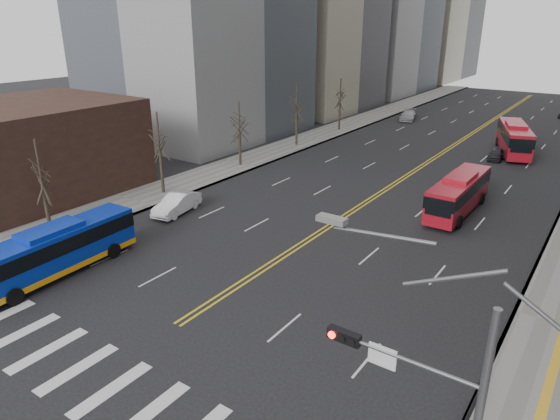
{
  "coord_description": "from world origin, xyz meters",
  "views": [
    {
      "loc": [
        16.83,
        -9.93,
        14.79
      ],
      "look_at": [
        0.95,
        12.98,
        4.05
      ],
      "focal_mm": 32.0,
      "sensor_mm": 36.0,
      "label": 1
    }
  ],
  "objects": [
    {
      "name": "red_bus_near",
      "position": [
        7.08,
        29.36,
        1.79
      ],
      "size": [
        2.63,
        10.02,
        3.2
      ],
      "color": "#AA1220",
      "rests_on": "ground"
    },
    {
      "name": "sidewalk_left",
      "position": [
        -16.5,
        45.0,
        0.07
      ],
      "size": [
        5.0,
        130.0,
        0.15
      ],
      "primitive_type": "cube",
      "color": "slate",
      "rests_on": "ground"
    },
    {
      "name": "signal_mast",
      "position": [
        13.77,
        2.0,
        4.86
      ],
      "size": [
        5.37,
        0.37,
        9.39
      ],
      "color": "slate",
      "rests_on": "ground"
    },
    {
      "name": "car_white",
      "position": [
        -11.54,
        16.34,
        0.79
      ],
      "size": [
        2.43,
        4.99,
        1.58
      ],
      "primitive_type": "imported",
      "rotation": [
        0.0,
        0.0,
        0.17
      ],
      "color": "white",
      "rests_on": "ground"
    },
    {
      "name": "ground",
      "position": [
        0.0,
        0.0,
        0.0
      ],
      "size": [
        220.0,
        220.0,
        0.0
      ],
      "primitive_type": "plane",
      "color": "black"
    },
    {
      "name": "street_trees",
      "position": [
        -7.18,
        34.55,
        4.87
      ],
      "size": [
        35.2,
        47.2,
        7.6
      ],
      "color": "#30271D",
      "rests_on": "ground"
    },
    {
      "name": "storefront",
      "position": [
        -26.0,
        11.97,
        4.0
      ],
      "size": [
        14.0,
        18.0,
        8.0
      ],
      "color": "#2F1E17",
      "rests_on": "ground"
    },
    {
      "name": "red_bus_far",
      "position": [
        6.73,
        52.38,
        1.96
      ],
      "size": [
        5.93,
        11.37,
        3.53
      ],
      "color": "#AA1220",
      "rests_on": "ground"
    },
    {
      "name": "blue_bus",
      "position": [
        -10.02,
        4.7,
        1.65
      ],
      "size": [
        2.91,
        10.82,
        3.15
      ],
      "color": "#0B2CAF",
      "rests_on": "ground"
    },
    {
      "name": "centerline",
      "position": [
        0.0,
        55.0,
        0.01
      ],
      "size": [
        0.55,
        100.0,
        0.01
      ],
      "color": "gold",
      "rests_on": "ground"
    },
    {
      "name": "crosswalk",
      "position": [
        0.0,
        0.0,
        0.01
      ],
      "size": [
        26.7,
        4.0,
        0.01
      ],
      "color": "silver",
      "rests_on": "ground"
    },
    {
      "name": "car_silver",
      "position": [
        -10.86,
        64.85,
        0.76
      ],
      "size": [
        3.36,
        5.58,
        1.51
      ],
      "primitive_type": "imported",
      "rotation": [
        0.0,
        0.0,
        0.25
      ],
      "color": "#ABABB0",
      "rests_on": "ground"
    },
    {
      "name": "pedestrian_railing",
      "position": [
        14.3,
        6.0,
        0.82
      ],
      "size": [
        0.06,
        6.06,
        1.02
      ],
      "color": "black",
      "rests_on": "sidewalk_right"
    },
    {
      "name": "car_dark_mid",
      "position": [
        5.85,
        48.26,
        0.62
      ],
      "size": [
        1.7,
        3.73,
        1.24
      ],
      "primitive_type": "imported",
      "rotation": [
        0.0,
        0.0,
        0.06
      ],
      "color": "black",
      "rests_on": "ground"
    }
  ]
}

